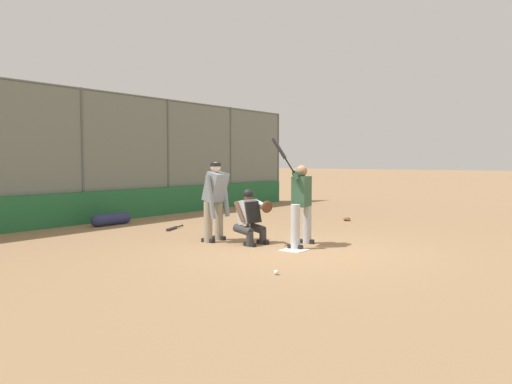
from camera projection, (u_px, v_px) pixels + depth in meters
ground_plane at (294, 250)px, 9.33m from camera, size 160.00×160.00×0.00m
home_plate_marker at (294, 250)px, 9.33m from camera, size 0.43×0.43×0.01m
backstop_fence at (82, 153)px, 13.19m from camera, size 18.45×0.08×3.59m
padding_wall at (86, 208)px, 13.22m from camera, size 18.00×0.18×0.84m
bleachers_beyond at (40, 196)px, 15.30m from camera, size 12.86×3.05×1.80m
batter_at_plate at (301, 202)px, 9.72m from camera, size 1.08×0.54×2.12m
catcher_behind_plate at (251, 216)px, 9.98m from camera, size 0.60×0.73×1.11m
umpire_home at (215, 199)px, 10.32m from camera, size 0.67×0.44×1.64m
spare_bat_near_backstop at (248, 210)px, 16.44m from camera, size 0.67×0.56×0.07m
spare_bat_third_base_side at (173, 228)px, 12.12m from camera, size 0.86×0.38×0.07m
fielding_glove_on_dirt at (347, 219)px, 13.90m from camera, size 0.27×0.21×0.10m
baseball_loose at (276, 272)px, 7.34m from camera, size 0.07×0.07×0.07m
equipment_bag_dugout_side at (111, 219)px, 12.96m from camera, size 1.19×0.31×0.31m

